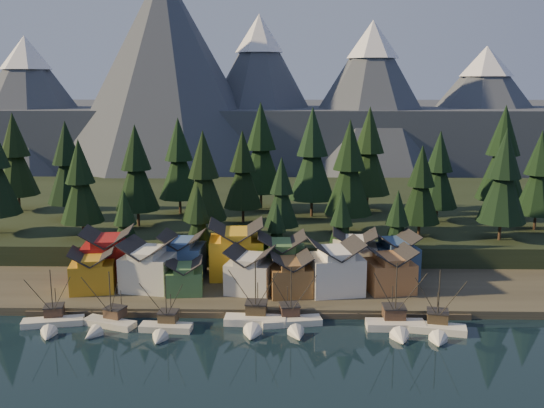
{
  "coord_description": "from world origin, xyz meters",
  "views": [
    {
      "loc": [
        6.58,
        -87.54,
        41.6
      ],
      "look_at": [
        4.19,
        30.0,
        17.84
      ],
      "focal_mm": 40.0,
      "sensor_mm": 36.0,
      "label": 1
    }
  ],
  "objects_px": {
    "boat_5": "(397,317)",
    "house_back_0": "(108,253)",
    "boat_2": "(164,321)",
    "boat_3": "(254,314)",
    "boat_6": "(438,321)",
    "house_back_1": "(183,254)",
    "house_front_0": "(93,269)",
    "house_front_1": "(148,264)",
    "boat_0": "(51,317)",
    "boat_4": "(293,316)",
    "boat_1": "(105,317)"
  },
  "relations": [
    {
      "from": "boat_6",
      "to": "house_back_0",
      "type": "xyz_separation_m",
      "value": [
        -61.87,
        23.25,
        4.76
      ]
    },
    {
      "from": "boat_2",
      "to": "house_front_1",
      "type": "relative_size",
      "value": 1.0
    },
    {
      "from": "boat_0",
      "to": "boat_4",
      "type": "xyz_separation_m",
      "value": [
        41.54,
        1.01,
        0.08
      ]
    },
    {
      "from": "boat_5",
      "to": "boat_6",
      "type": "xyz_separation_m",
      "value": [
        6.64,
        -1.19,
        -0.19
      ]
    },
    {
      "from": "boat_6",
      "to": "house_front_1",
      "type": "height_order",
      "value": "house_front_1"
    },
    {
      "from": "house_front_1",
      "to": "house_front_0",
      "type": "bearing_deg",
      "value": -163.64
    },
    {
      "from": "boat_2",
      "to": "house_front_1",
      "type": "xyz_separation_m",
      "value": [
        -6.51,
        18.06,
        4.54
      ]
    },
    {
      "from": "boat_2",
      "to": "house_back_0",
      "type": "bearing_deg",
      "value": 128.61
    },
    {
      "from": "house_front_1",
      "to": "house_back_0",
      "type": "distance_m",
      "value": 10.87
    },
    {
      "from": "boat_0",
      "to": "boat_5",
      "type": "height_order",
      "value": "boat_5"
    },
    {
      "from": "boat_1",
      "to": "house_back_1",
      "type": "height_order",
      "value": "house_back_1"
    },
    {
      "from": "house_back_0",
      "to": "boat_3",
      "type": "bearing_deg",
      "value": -39.98
    },
    {
      "from": "house_front_0",
      "to": "house_front_1",
      "type": "distance_m",
      "value": 10.71
    },
    {
      "from": "boat_0",
      "to": "boat_6",
      "type": "distance_m",
      "value": 65.82
    },
    {
      "from": "house_front_0",
      "to": "boat_6",
      "type": "bearing_deg",
      "value": -25.32
    },
    {
      "from": "boat_4",
      "to": "house_front_1",
      "type": "xyz_separation_m",
      "value": [
        -28.22,
        15.26,
        4.56
      ]
    },
    {
      "from": "boat_6",
      "to": "boat_0",
      "type": "bearing_deg",
      "value": -169.6
    },
    {
      "from": "house_back_1",
      "to": "boat_3",
      "type": "bearing_deg",
      "value": -50.56
    },
    {
      "from": "house_front_0",
      "to": "house_front_1",
      "type": "relative_size",
      "value": 0.89
    },
    {
      "from": "boat_4",
      "to": "boat_5",
      "type": "xyz_separation_m",
      "value": [
        17.62,
        -1.36,
        0.48
      ]
    },
    {
      "from": "boat_6",
      "to": "boat_1",
      "type": "bearing_deg",
      "value": -169.71
    },
    {
      "from": "boat_3",
      "to": "boat_4",
      "type": "relative_size",
      "value": 1.07
    },
    {
      "from": "boat_5",
      "to": "boat_6",
      "type": "height_order",
      "value": "boat_5"
    },
    {
      "from": "boat_6",
      "to": "house_back_1",
      "type": "relative_size",
      "value": 1.24
    },
    {
      "from": "boat_1",
      "to": "house_front_0",
      "type": "distance_m",
      "value": 16.93
    },
    {
      "from": "house_back_1",
      "to": "house_front_0",
      "type": "bearing_deg",
      "value": -150.48
    },
    {
      "from": "boat_5",
      "to": "house_back_0",
      "type": "bearing_deg",
      "value": 158.34
    },
    {
      "from": "boat_1",
      "to": "boat_4",
      "type": "xyz_separation_m",
      "value": [
        32.15,
        1.11,
        0.03
      ]
    },
    {
      "from": "house_back_1",
      "to": "boat_1",
      "type": "bearing_deg",
      "value": -109.26
    },
    {
      "from": "house_front_0",
      "to": "house_front_1",
      "type": "bearing_deg",
      "value": -3.71
    },
    {
      "from": "boat_1",
      "to": "house_front_0",
      "type": "xyz_separation_m",
      "value": [
        -6.68,
        15.08,
        3.83
      ]
    },
    {
      "from": "boat_1",
      "to": "boat_6",
      "type": "relative_size",
      "value": 0.9
    },
    {
      "from": "boat_0",
      "to": "boat_2",
      "type": "relative_size",
      "value": 1.07
    },
    {
      "from": "boat_1",
      "to": "house_back_1",
      "type": "distance_m",
      "value": 25.41
    },
    {
      "from": "boat_2",
      "to": "boat_5",
      "type": "bearing_deg",
      "value": 6.63
    },
    {
      "from": "house_front_0",
      "to": "house_back_0",
      "type": "relative_size",
      "value": 0.89
    },
    {
      "from": "boat_4",
      "to": "house_front_0",
      "type": "relative_size",
      "value": 1.23
    },
    {
      "from": "boat_1",
      "to": "boat_3",
      "type": "xyz_separation_m",
      "value": [
        25.52,
        1.29,
        0.36
      ]
    },
    {
      "from": "house_front_0",
      "to": "house_back_0",
      "type": "height_order",
      "value": "house_back_0"
    },
    {
      "from": "house_back_0",
      "to": "house_back_1",
      "type": "bearing_deg",
      "value": -1.6
    },
    {
      "from": "boat_1",
      "to": "boat_2",
      "type": "distance_m",
      "value": 10.58
    },
    {
      "from": "boat_2",
      "to": "boat_3",
      "type": "bearing_deg",
      "value": 15.68
    },
    {
      "from": "boat_0",
      "to": "boat_3",
      "type": "relative_size",
      "value": 0.92
    },
    {
      "from": "boat_3",
      "to": "house_back_1",
      "type": "relative_size",
      "value": 1.31
    },
    {
      "from": "boat_2",
      "to": "boat_4",
      "type": "relative_size",
      "value": 0.92
    },
    {
      "from": "boat_6",
      "to": "house_front_0",
      "type": "xyz_separation_m",
      "value": [
        -63.08,
        16.51,
        3.5
      ]
    },
    {
      "from": "boat_2",
      "to": "boat_3",
      "type": "relative_size",
      "value": 0.86
    },
    {
      "from": "boat_3",
      "to": "boat_5",
      "type": "relative_size",
      "value": 0.98
    },
    {
      "from": "boat_0",
      "to": "house_back_0",
      "type": "bearing_deg",
      "value": 68.06
    },
    {
      "from": "house_front_0",
      "to": "boat_3",
      "type": "bearing_deg",
      "value": -33.84
    }
  ]
}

